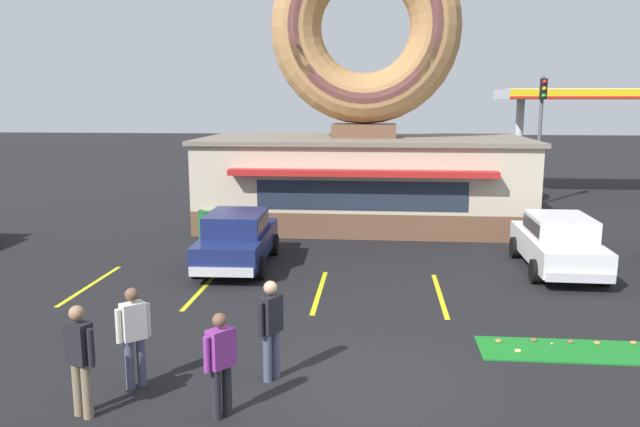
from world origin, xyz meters
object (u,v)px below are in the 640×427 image
(car_navy, at_px, (237,237))
(pedestrian_blue_sweater_man, at_px, (134,332))
(pedestrian_hooded_kid, at_px, (221,360))
(trash_bin, at_px, (206,224))
(car_white, at_px, (558,241))
(pedestrian_clipboard_woman, at_px, (271,325))
(traffic_light_pole, at_px, (541,124))
(golf_ball, at_px, (552,344))
(pedestrian_leather_jacket_man, at_px, (80,355))

(car_navy, xyz_separation_m, pedestrian_blue_sweater_man, (0.04, -7.82, 0.09))
(pedestrian_hooded_kid, height_order, trash_bin, pedestrian_hooded_kid)
(car_navy, height_order, trash_bin, car_navy)
(car_white, height_order, pedestrian_clipboard_woman, pedestrian_clipboard_woman)
(car_white, height_order, traffic_light_pole, traffic_light_pole)
(golf_ball, relative_size, traffic_light_pole, 0.01)
(pedestrian_leather_jacket_man, xyz_separation_m, pedestrian_clipboard_woman, (2.63, 1.54, -0.00))
(pedestrian_leather_jacket_man, bearing_deg, pedestrian_clipboard_woman, 30.24)
(golf_ball, relative_size, pedestrian_leather_jacket_man, 0.02)
(car_white, bearing_deg, pedestrian_clipboard_woman, -131.81)
(car_navy, bearing_deg, pedestrian_blue_sweater_man, -89.71)
(golf_ball, bearing_deg, traffic_light_pole, 77.52)
(pedestrian_leather_jacket_man, bearing_deg, pedestrian_blue_sweater_man, 67.73)
(golf_ball, relative_size, pedestrian_hooded_kid, 0.03)
(pedestrian_clipboard_woman, bearing_deg, traffic_light_pole, 64.63)
(car_white, distance_m, traffic_light_pole, 11.84)
(pedestrian_blue_sweater_man, distance_m, pedestrian_clipboard_woman, 2.27)
(pedestrian_blue_sweater_man, xyz_separation_m, traffic_light_pole, (11.19, 19.44, 2.74))
(pedestrian_blue_sweater_man, bearing_deg, pedestrian_leather_jacket_man, -112.27)
(pedestrian_blue_sweater_man, bearing_deg, golf_ball, 18.42)
(golf_ball, xyz_separation_m, pedestrian_clipboard_woman, (-5.22, -1.97, 0.93))
(car_navy, xyz_separation_m, pedestrian_hooded_kid, (1.72, -8.67, 0.04))
(pedestrian_clipboard_woman, height_order, traffic_light_pole, traffic_light_pole)
(traffic_light_pole, bearing_deg, trash_bin, -148.54)
(car_white, bearing_deg, traffic_light_pole, 79.27)
(traffic_light_pole, bearing_deg, pedestrian_clipboard_woman, -115.37)
(pedestrian_leather_jacket_man, relative_size, pedestrian_clipboard_woman, 1.00)
(golf_ball, height_order, pedestrian_hooded_kid, pedestrian_hooded_kid)
(car_white, relative_size, pedestrian_leather_jacket_man, 2.60)
(pedestrian_hooded_kid, bearing_deg, car_white, 50.69)
(car_navy, distance_m, traffic_light_pole, 16.40)
(pedestrian_hooded_kid, relative_size, pedestrian_clipboard_woman, 0.94)
(golf_ball, bearing_deg, trash_bin, 136.47)
(pedestrian_leather_jacket_man, relative_size, trash_bin, 1.81)
(car_navy, xyz_separation_m, trash_bin, (-1.92, 3.57, -0.37))
(car_white, bearing_deg, pedestrian_hooded_kid, -129.31)
(golf_ball, xyz_separation_m, pedestrian_hooded_kid, (-5.75, -3.33, 0.86))
(pedestrian_clipboard_woman, xyz_separation_m, trash_bin, (-4.17, 10.89, -0.49))
(pedestrian_blue_sweater_man, xyz_separation_m, pedestrian_leather_jacket_man, (-0.42, -1.03, 0.02))
(golf_ball, relative_size, car_navy, 0.01)
(trash_bin, bearing_deg, pedestrian_hooded_kid, -73.45)
(golf_ball, distance_m, traffic_light_pole, 17.75)
(golf_ball, bearing_deg, car_white, 74.10)
(golf_ball, distance_m, pedestrian_leather_jacket_man, 8.65)
(pedestrian_hooded_kid, relative_size, traffic_light_pole, 0.28)
(golf_ball, height_order, trash_bin, trash_bin)
(pedestrian_clipboard_woman, bearing_deg, pedestrian_blue_sweater_man, -167.20)
(car_white, bearing_deg, car_navy, -177.96)
(golf_ball, xyz_separation_m, pedestrian_leather_jacket_man, (-7.86, -3.51, 0.93))
(pedestrian_leather_jacket_man, bearing_deg, trash_bin, 97.04)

